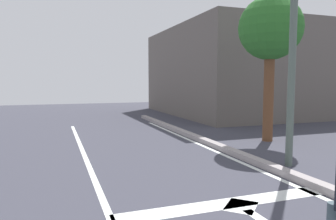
{
  "coord_description": "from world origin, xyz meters",
  "views": [
    {
      "loc": [
        -0.82,
        1.95,
        1.93
      ],
      "look_at": [
        1.11,
        7.31,
        1.41
      ],
      "focal_mm": 33.96,
      "sensor_mm": 36.0,
      "label": 1
    }
  ],
  "objects": [
    {
      "name": "stop_bar",
      "position": [
        1.67,
        6.21,
        0.0
      ],
      "size": [
        3.59,
        0.4,
        0.01
      ],
      "primitive_type": "cube",
      "color": "silver",
      "rests_on": "ground"
    },
    {
      "name": "curb_strip",
      "position": [
        3.57,
        6.0,
        0.07
      ],
      "size": [
        0.24,
        24.0,
        0.14
      ],
      "primitive_type": "cube",
      "color": "#9B9292",
      "rests_on": "ground"
    },
    {
      "name": "lane_line_curbside",
      "position": [
        3.32,
        6.0,
        0.0
      ],
      "size": [
        0.12,
        20.0,
        0.01
      ],
      "primitive_type": "cube",
      "color": "silver",
      "rests_on": "ground"
    },
    {
      "name": "lane_arrow_head",
      "position": [
        1.85,
        6.04,
        0.0
      ],
      "size": [
        0.71,
        0.71,
        0.01
      ],
      "primitive_type": "cube",
      "rotation": [
        0.0,
        0.0,
        0.79
      ],
      "color": "silver",
      "rests_on": "ground"
    },
    {
      "name": "roadside_tree",
      "position": [
        5.64,
        10.42,
        3.51
      ],
      "size": [
        2.0,
        2.0,
        4.59
      ],
      "color": "brown",
      "rests_on": "ground"
    },
    {
      "name": "building_block",
      "position": [
        11.01,
        18.53,
        2.47
      ],
      "size": [
        11.07,
        9.99,
        4.93
      ],
      "primitive_type": "cube",
      "color": "#635B56",
      "rests_on": "ground"
    }
  ]
}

